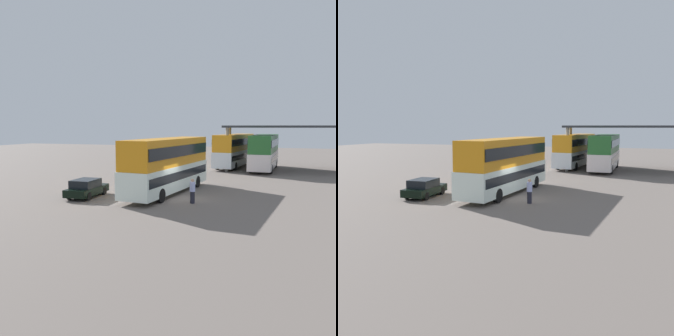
# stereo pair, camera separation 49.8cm
# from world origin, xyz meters

# --- Properties ---
(ground_plane) EXTENTS (140.00, 140.00, 0.00)m
(ground_plane) POSITION_xyz_m (0.00, 0.00, 0.00)
(ground_plane) COLOR #6C625B
(double_decker_main) EXTENTS (3.49, 11.77, 4.31)m
(double_decker_main) POSITION_xyz_m (-1.30, 2.13, 2.36)
(double_decker_main) COLOR white
(double_decker_main) RESTS_ON ground_plane
(parked_hatchback) EXTENTS (1.89, 4.00, 1.35)m
(parked_hatchback) POSITION_xyz_m (-6.51, -1.39, 0.67)
(parked_hatchback) COLOR black
(parked_hatchback) RESTS_ON ground_plane
(double_decker_near_canopy) EXTENTS (3.70, 11.18, 4.23)m
(double_decker_near_canopy) POSITION_xyz_m (0.58, 22.58, 2.32)
(double_decker_near_canopy) COLOR white
(double_decker_near_canopy) RESTS_ON ground_plane
(double_decker_mid_row) EXTENTS (2.76, 11.09, 4.23)m
(double_decker_mid_row) POSITION_xyz_m (4.46, 20.88, 2.32)
(double_decker_mid_row) COLOR silver
(double_decker_mid_row) RESTS_ON ground_plane
(depot_canopy) EXTENTS (20.62, 8.37, 5.35)m
(depot_canopy) POSITION_xyz_m (9.58, 21.26, 5.01)
(depot_canopy) COLOR #33353A
(depot_canopy) RESTS_ON ground_plane
(pedestrian_waiting) EXTENTS (0.38, 0.38, 1.70)m
(pedestrian_waiting) POSITION_xyz_m (1.56, -0.99, 0.85)
(pedestrian_waiting) COLOR #262633
(pedestrian_waiting) RESTS_ON ground_plane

